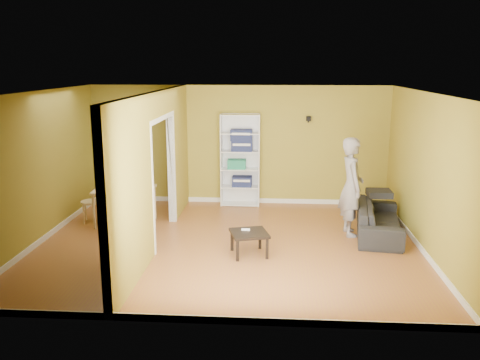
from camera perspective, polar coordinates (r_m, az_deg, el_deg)
name	(u,v)px	position (r m, az deg, el deg)	size (l,w,h in m)	color
room_shell	(227,171)	(8.48, -1.44, 1.04)	(6.50, 6.50, 6.50)	brown
partition	(156,170)	(8.67, -9.37, 1.14)	(0.22, 5.50, 2.60)	olive
wall_speaker	(309,119)	(11.03, 7.70, 6.85)	(0.10, 0.10, 0.10)	black
sofa	(379,215)	(9.56, 15.38, -3.80)	(0.83, 1.95, 0.74)	black
person	(352,178)	(9.29, 12.44, 0.20)	(0.60, 0.76, 2.10)	slate
bookshelf	(240,160)	(11.08, 0.05, 2.29)	(0.84, 0.37, 2.00)	white
paper_box_navy_a	(242,181)	(11.12, 0.24, -0.14)	(0.42, 0.28, 0.22)	navy
paper_box_teal	(237,164)	(11.05, -0.37, 1.81)	(0.39, 0.25, 0.20)	#205B60
paper_box_navy_b	(242,146)	(10.97, 0.22, 3.88)	(0.44, 0.29, 0.23)	navy
paper_box_navy_c	(241,135)	(10.94, 0.16, 5.13)	(0.46, 0.30, 0.24)	navy
coffee_table	(249,235)	(8.28, 1.04, -6.25)	(0.58, 0.58, 0.38)	black
game_controller	(246,229)	(8.35, 0.64, -5.57)	(0.14, 0.04, 0.03)	white
dining_table	(125,192)	(10.02, -12.84, -1.37)	(1.13, 0.75, 0.71)	beige
chair_left	(91,200)	(10.34, -16.38, -2.22)	(0.40, 0.40, 0.88)	#D8B085
chair_near	(121,209)	(9.41, -13.27, -3.15)	(0.45, 0.45, 0.99)	tan
chair_far	(137,190)	(10.62, -11.46, -1.09)	(0.48, 0.48, 1.04)	tan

